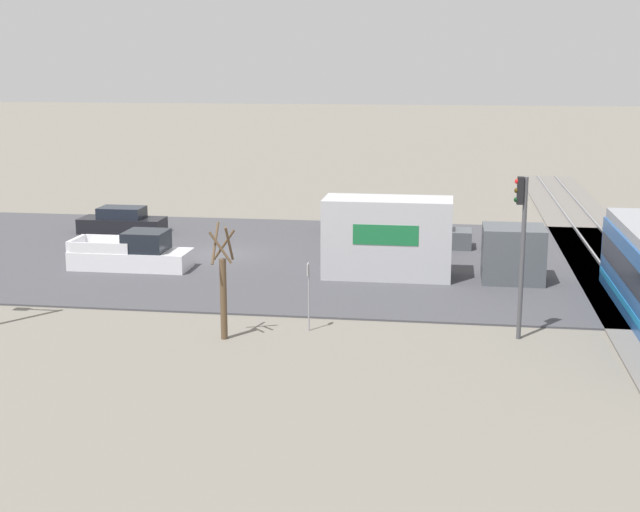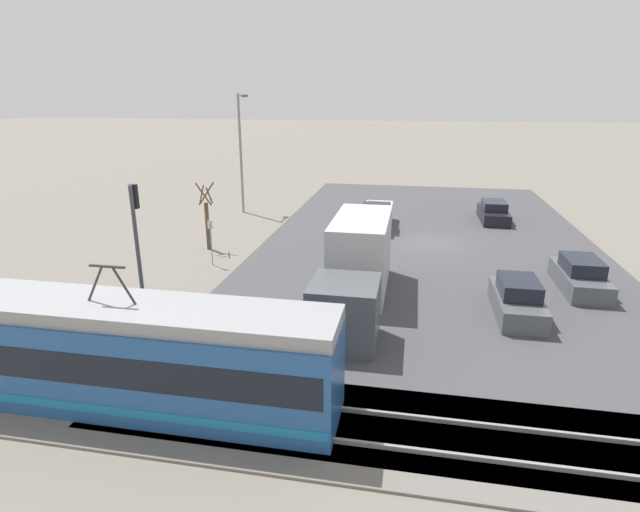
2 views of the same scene
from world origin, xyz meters
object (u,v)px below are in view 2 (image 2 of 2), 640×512
object	(u,v)px
box_truck	(358,265)
pickup_truck	(376,218)
traffic_light_pole	(137,237)
street_lamp_near_crossing	(241,146)
light_rail_tram	(119,355)
street_tree	(207,219)
no_parking_sign	(211,239)
sedan_car_1	(517,300)
sedan_car_2	(580,276)
sedan_car_0	(493,212)

from	to	relation	value
box_truck	pickup_truck	distance (m)	13.35
box_truck	traffic_light_pole	distance (m)	9.47
box_truck	street_lamp_near_crossing	distance (m)	20.43
light_rail_tram	traffic_light_pole	size ratio (longest dim) A/B	2.30
street_tree	no_parking_sign	bearing A→B (deg)	116.51
box_truck	street_lamp_near_crossing	size ratio (longest dim) A/B	1.07
traffic_light_pole	no_parking_sign	xyz separation A→B (m)	(0.13, -7.48, -2.18)
sedan_car_1	sedan_car_2	bearing A→B (deg)	-133.79
pickup_truck	sedan_car_2	size ratio (longest dim) A/B	1.24
sedan_car_2	light_rail_tram	bearing A→B (deg)	-142.61
traffic_light_pole	street_lamp_near_crossing	bearing A→B (deg)	-82.25
pickup_truck	street_lamp_near_crossing	xyz separation A→B (m)	(11.03, -3.40, 4.48)
no_parking_sign	traffic_light_pole	bearing A→B (deg)	91.01
box_truck	street_tree	bearing A→B (deg)	-32.81
sedan_car_0	street_tree	world-z (taller)	street_tree
sedan_car_0	no_parking_sign	bearing A→B (deg)	-141.33
street_lamp_near_crossing	pickup_truck	bearing A→B (deg)	162.89
traffic_light_pole	street_lamp_near_crossing	xyz separation A→B (m)	(2.80, -20.59, 1.52)
pickup_truck	traffic_light_pole	xyz separation A→B (m)	(8.23, 17.19, 2.95)
box_truck	street_lamp_near_crossing	bearing A→B (deg)	-56.14
street_tree	sedan_car_1	bearing A→B (deg)	158.03
sedan_car_0	street_tree	size ratio (longest dim) A/B	1.15
sedan_car_2	traffic_light_pole	bearing A→B (deg)	-159.20
street_lamp_near_crossing	box_truck	bearing A→B (deg)	123.86
pickup_truck	street_tree	world-z (taller)	street_tree
sedan_car_2	street_lamp_near_crossing	size ratio (longest dim) A/B	0.49
sedan_car_0	pickup_truck	bearing A→B (deg)	-156.14
no_parking_sign	pickup_truck	bearing A→B (deg)	-130.70
pickup_truck	no_parking_sign	bearing A→B (deg)	49.30
sedan_car_1	street_tree	world-z (taller)	street_tree
sedan_car_1	traffic_light_pole	bearing A→B (deg)	12.80
sedan_car_0	sedan_car_1	bearing A→B (deg)	-94.42
sedan_car_0	street_lamp_near_crossing	bearing A→B (deg)	-178.98
pickup_truck	street_lamp_near_crossing	distance (m)	12.38
sedan_car_0	street_lamp_near_crossing	world-z (taller)	street_lamp_near_crossing
light_rail_tram	sedan_car_1	bearing A→B (deg)	-145.45
no_parking_sign	street_lamp_near_crossing	bearing A→B (deg)	-78.49
traffic_light_pole	street_tree	world-z (taller)	traffic_light_pole
light_rail_tram	street_tree	world-z (taller)	light_rail_tram
light_rail_tram	pickup_truck	bearing A→B (deg)	-104.58
sedan_car_2	no_parking_sign	size ratio (longest dim) A/B	1.79
light_rail_tram	box_truck	bearing A→B (deg)	-123.04
street_tree	street_lamp_near_crossing	bearing A→B (deg)	-82.99
sedan_car_1	box_truck	bearing A→B (deg)	-3.25
box_truck	pickup_truck	world-z (taller)	box_truck
sedan_car_2	no_parking_sign	xyz separation A→B (m)	(19.00, -0.31, 0.80)
sedan_car_2	traffic_light_pole	size ratio (longest dim) A/B	0.78
sedan_car_2	traffic_light_pole	distance (m)	20.40
light_rail_tram	box_truck	world-z (taller)	light_rail_tram
traffic_light_pole	street_tree	distance (m)	10.57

